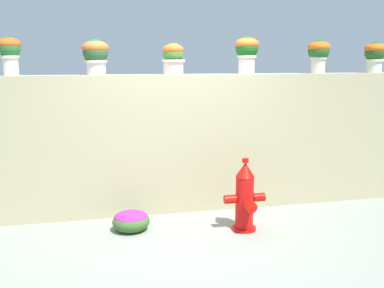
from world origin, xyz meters
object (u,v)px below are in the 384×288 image
(potted_plant_1, at_px, (9,51))
(flower_bush_left, at_px, (131,220))
(potted_plant_2, at_px, (96,54))
(potted_plant_5, at_px, (319,52))
(potted_plant_4, at_px, (247,50))
(potted_plant_3, at_px, (173,57))
(potted_plant_6, at_px, (375,54))
(fire_hydrant, at_px, (245,198))

(potted_plant_1, relative_size, flower_bush_left, 1.02)
(potted_plant_2, bearing_deg, potted_plant_5, -0.96)
(potted_plant_2, bearing_deg, potted_plant_4, -0.66)
(potted_plant_4, bearing_deg, potted_plant_3, 179.58)
(potted_plant_1, xyz_separation_m, potted_plant_4, (2.94, -0.02, 0.01))
(potted_plant_5, bearing_deg, potted_plant_4, 178.45)
(potted_plant_4, relative_size, potted_plant_6, 1.13)
(fire_hydrant, relative_size, flower_bush_left, 1.98)
(potted_plant_5, height_order, flower_bush_left, potted_plant_5)
(potted_plant_5, relative_size, flower_bush_left, 1.01)
(potted_plant_3, distance_m, fire_hydrant, 2.00)
(fire_hydrant, bearing_deg, potted_plant_4, 71.85)
(potted_plant_3, bearing_deg, potted_plant_2, 179.10)
(potted_plant_5, relative_size, fire_hydrant, 0.51)
(potted_plant_2, distance_m, potted_plant_4, 1.95)
(potted_plant_1, height_order, fire_hydrant, potted_plant_1)
(potted_plant_6, bearing_deg, potted_plant_5, -178.23)
(fire_hydrant, distance_m, flower_bush_left, 1.38)
(potted_plant_4, distance_m, fire_hydrant, 1.96)
(potted_plant_4, xyz_separation_m, fire_hydrant, (-0.29, -0.89, -1.73))
(potted_plant_2, relative_size, potted_plant_3, 1.10)
(potted_plant_1, height_order, potted_plant_5, potted_plant_1)
(potted_plant_3, relative_size, flower_bush_left, 0.89)
(potted_plant_2, distance_m, fire_hydrant, 2.53)
(potted_plant_3, relative_size, potted_plant_6, 0.92)
(potted_plant_1, distance_m, fire_hydrant, 3.28)
(fire_hydrant, bearing_deg, potted_plant_6, 22.04)
(potted_plant_4, relative_size, potted_plant_5, 1.08)
(potted_plant_2, distance_m, potted_plant_6, 3.85)
(potted_plant_1, distance_m, potted_plant_2, 0.99)
(potted_plant_2, bearing_deg, potted_plant_1, -179.67)
(potted_plant_3, distance_m, potted_plant_4, 0.99)
(potted_plant_1, distance_m, potted_plant_3, 1.96)
(potted_plant_5, height_order, potted_plant_6, potted_plant_5)
(potted_plant_5, bearing_deg, fire_hydrant, -146.71)
(potted_plant_1, xyz_separation_m, flower_bush_left, (1.32, -0.64, -1.98))
(potted_plant_3, relative_size, potted_plant_4, 0.81)
(potted_plant_3, height_order, fire_hydrant, potted_plant_3)
(potted_plant_4, bearing_deg, flower_bush_left, -158.94)
(potted_plant_5, bearing_deg, potted_plant_1, 179.36)
(potted_plant_1, xyz_separation_m, potted_plant_5, (3.96, -0.04, -0.01))
(potted_plant_5, xyz_separation_m, potted_plant_6, (0.88, 0.03, -0.02))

